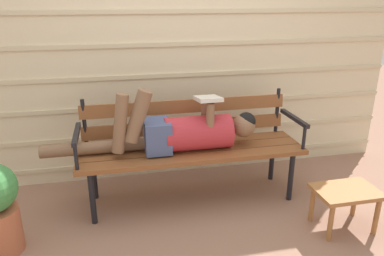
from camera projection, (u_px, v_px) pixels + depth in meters
The scene contains 5 objects.
ground_plane at pixel (193, 202), 3.07m from camera, with size 12.00×12.00×0.00m, color #936B56.
house_siding at pixel (178, 59), 3.28m from camera, with size 4.15×0.08×2.18m.
park_bench at pixel (190, 141), 3.02m from camera, with size 1.81×0.50×0.86m.
reclining_person at pixel (182, 131), 2.89m from camera, with size 1.69×0.27×0.53m.
footstool at pixel (346, 196), 2.65m from camera, with size 0.45×0.31×0.31m.
Camera 1 is at (-0.59, -2.61, 1.63)m, focal length 34.37 mm.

